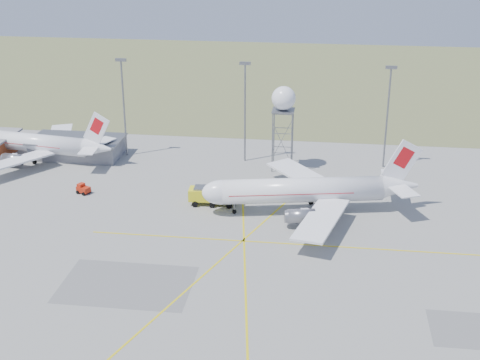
# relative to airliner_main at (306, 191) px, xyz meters

# --- Properties ---
(grass_strip) EXTENTS (400.00, 120.00, 0.03)m
(grass_strip) POSITION_rel_airliner_main_xyz_m (-3.36, 97.61, -3.85)
(grass_strip) COLOR #5D703D
(grass_strip) RESTS_ON ground
(building_grey) EXTENTS (19.00, 10.00, 3.90)m
(building_grey) POSITION_rel_airliner_main_xyz_m (-48.36, 21.61, -1.90)
(building_grey) COLOR gray
(building_grey) RESTS_ON ground
(mast_a) EXTENTS (2.20, 0.50, 20.50)m
(mast_a) POSITION_rel_airliner_main_xyz_m (-38.36, 23.61, 8.20)
(mast_a) COLOR slate
(mast_a) RESTS_ON ground
(mast_b) EXTENTS (2.20, 0.50, 20.50)m
(mast_b) POSITION_rel_airliner_main_xyz_m (-13.36, 23.61, 8.20)
(mast_b) COLOR slate
(mast_b) RESTS_ON ground
(mast_c) EXTENTS (2.20, 0.50, 20.50)m
(mast_c) POSITION_rel_airliner_main_xyz_m (14.64, 23.61, 8.20)
(mast_c) COLOR slate
(mast_c) RESTS_ON ground
(airliner_main) EXTENTS (36.94, 35.38, 12.62)m
(airliner_main) POSITION_rel_airliner_main_xyz_m (0.00, 0.00, 0.00)
(airliner_main) COLOR white
(airliner_main) RESTS_ON ground
(airliner_far) EXTENTS (33.34, 32.11, 11.36)m
(airliner_far) POSITION_rel_airliner_main_xyz_m (-56.35, 18.75, -0.39)
(airliner_far) COLOR white
(airliner_far) RESTS_ON ground
(radar_tower) EXTENTS (4.64, 4.64, 16.79)m
(radar_tower) POSITION_rel_airliner_main_xyz_m (-5.43, 19.86, 5.55)
(radar_tower) COLOR slate
(radar_tower) RESTS_ON ground
(fire_truck) EXTENTS (8.47, 3.61, 3.35)m
(fire_truck) POSITION_rel_airliner_main_xyz_m (-15.87, 0.92, -2.26)
(fire_truck) COLOR yellow
(fire_truck) RESTS_ON ground
(baggage_tug) EXTENTS (2.74, 2.59, 1.80)m
(baggage_tug) POSITION_rel_airliner_main_xyz_m (-40.36, 2.69, -3.18)
(baggage_tug) COLOR #AB200C
(baggage_tug) RESTS_ON ground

